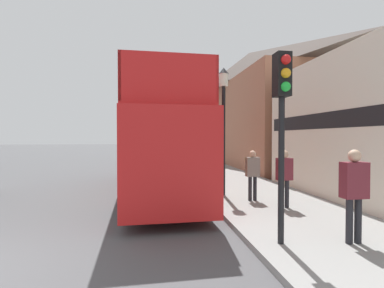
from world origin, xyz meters
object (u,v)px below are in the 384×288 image
object	(u,v)px
tour_bus	(156,145)
lamp_post_nearest	(224,107)
traffic_signal	(282,104)
pedestrian_nearest	(354,187)
parked_car_ahead_of_bus	(161,160)
pedestrian_second	(284,173)
lamp_post_second	(189,122)
pedestrian_third	(253,170)

from	to	relation	value
tour_bus	lamp_post_nearest	distance (m)	3.23
tour_bus	traffic_signal	xyz separation A→B (m)	(2.24, -6.70, 0.95)
pedestrian_nearest	lamp_post_nearest	size ratio (longest dim) A/B	0.40
lamp_post_nearest	parked_car_ahead_of_bus	bearing A→B (deg)	100.59
pedestrian_second	parked_car_ahead_of_bus	bearing A→B (deg)	104.71
pedestrian_second	lamp_post_nearest	bearing A→B (deg)	121.41
parked_car_ahead_of_bus	lamp_post_second	distance (m)	3.22
parked_car_ahead_of_bus	pedestrian_nearest	bearing A→B (deg)	-78.83
tour_bus	pedestrian_nearest	xyz separation A→B (m)	(3.66, -6.88, -0.66)
parked_car_ahead_of_bus	pedestrian_nearest	xyz separation A→B (m)	(3.15, -14.96, 0.56)
pedestrian_nearest	pedestrian_second	xyz separation A→B (m)	(-0.01, 3.01, -0.09)
pedestrian_nearest	pedestrian_second	bearing A→B (deg)	90.27
lamp_post_second	traffic_signal	bearing A→B (deg)	-90.23
pedestrian_second	traffic_signal	xyz separation A→B (m)	(-1.41, -2.83, 1.71)
traffic_signal	parked_car_ahead_of_bus	bearing A→B (deg)	96.68
pedestrian_nearest	tour_bus	bearing A→B (deg)	118.04
tour_bus	pedestrian_second	size ratio (longest dim) A/B	6.36
lamp_post_second	pedestrian_nearest	bearing A→B (deg)	-84.50
pedestrian_nearest	traffic_signal	bearing A→B (deg)	172.94
traffic_signal	lamp_post_nearest	xyz separation A→B (m)	(0.10, 4.96, 0.44)
tour_bus	pedestrian_second	bearing A→B (deg)	-48.73
pedestrian_third	traffic_signal	distance (m)	4.38
pedestrian_third	lamp_post_second	xyz separation A→B (m)	(-0.77, 10.07, 2.12)
pedestrian_nearest	lamp_post_second	bearing A→B (deg)	95.50
tour_bus	pedestrian_third	size ratio (longest dim) A/B	6.55
parked_car_ahead_of_bus	lamp_post_second	xyz separation A→B (m)	(1.79, -0.78, 2.56)
traffic_signal	lamp_post_nearest	world-z (taller)	lamp_post_nearest
tour_bus	parked_car_ahead_of_bus	bearing A→B (deg)	84.35
tour_bus	lamp_post_nearest	xyz separation A→B (m)	(2.35, -1.74, 1.39)
traffic_signal	lamp_post_nearest	bearing A→B (deg)	88.81
pedestrian_third	traffic_signal	bearing A→B (deg)	-101.86
tour_bus	parked_car_ahead_of_bus	world-z (taller)	tour_bus
traffic_signal	lamp_post_second	distance (m)	14.01
traffic_signal	lamp_post_second	size ratio (longest dim) A/B	0.83
pedestrian_nearest	lamp_post_second	size ratio (longest dim) A/B	0.41
pedestrian_second	tour_bus	bearing A→B (deg)	133.32
lamp_post_second	pedestrian_third	bearing A→B (deg)	-85.62
lamp_post_second	lamp_post_nearest	bearing A→B (deg)	-89.70
pedestrian_third	lamp_post_nearest	world-z (taller)	lamp_post_nearest
traffic_signal	lamp_post_second	world-z (taller)	lamp_post_second
parked_car_ahead_of_bus	pedestrian_third	world-z (taller)	pedestrian_third
pedestrian_third	lamp_post_nearest	bearing A→B (deg)	125.15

